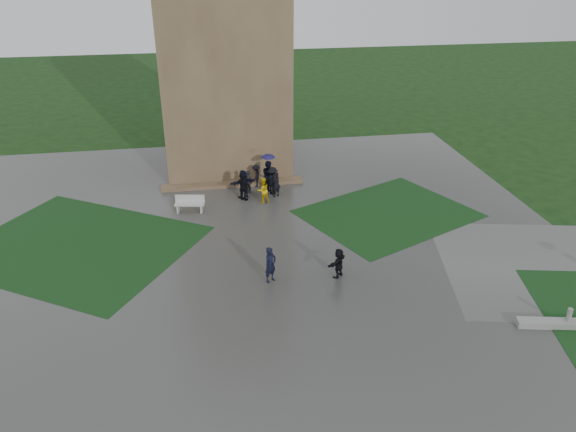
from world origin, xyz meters
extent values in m
plane|color=black|center=(0.00, 0.00, 0.00)|extent=(120.00, 120.00, 0.00)
cube|color=#383835|center=(0.00, 2.00, 0.01)|extent=(34.00, 34.00, 0.02)
cube|color=black|center=(-8.50, 4.00, 0.03)|extent=(14.10, 13.46, 0.01)
cube|color=black|center=(8.50, 5.00, 0.03)|extent=(11.12, 10.15, 0.01)
cube|color=brown|center=(0.00, 15.00, 9.00)|extent=(8.00, 8.00, 18.00)
cube|color=brown|center=(0.00, 10.60, 0.13)|extent=(9.00, 0.80, 0.22)
cylinder|color=gray|center=(12.26, -6.31, 0.45)|extent=(0.20, 0.20, 0.90)
cube|color=beige|center=(-2.74, 7.10, 0.52)|extent=(1.75, 0.79, 0.07)
cube|color=beige|center=(-3.41, 7.22, 0.26)|extent=(0.17, 0.46, 0.47)
cube|color=beige|center=(-2.08, 6.99, 0.26)|extent=(0.17, 0.46, 0.47)
cube|color=beige|center=(-2.70, 7.35, 0.78)|extent=(1.68, 0.35, 0.45)
imported|color=black|center=(2.34, 8.88, 0.90)|extent=(1.19, 1.24, 1.76)
imported|color=black|center=(2.20, 9.67, 0.96)|extent=(0.80, 1.04, 1.88)
imported|color=black|center=(1.49, 10.27, 0.74)|extent=(0.79, 1.04, 1.44)
imported|color=#3F4044|center=(0.92, 9.30, 0.77)|extent=(0.77, 1.00, 1.51)
imported|color=black|center=(0.53, 8.66, 0.90)|extent=(1.74, 1.05, 1.77)
imported|color=black|center=(0.52, 8.24, 0.86)|extent=(1.10, 1.09, 1.69)
imported|color=#E4BA0D|center=(1.61, 7.76, 0.80)|extent=(0.86, 0.64, 1.57)
imported|color=black|center=(2.49, 8.48, 0.81)|extent=(0.69, 0.64, 1.59)
imported|color=#C55162|center=(1.49, 10.27, 2.14)|extent=(0.85, 0.85, 0.78)
imported|color=#3E3797|center=(2.20, 9.67, 2.01)|extent=(0.84, 0.84, 0.74)
imported|color=black|center=(0.86, -0.92, 0.89)|extent=(0.76, 0.71, 1.73)
imported|color=black|center=(4.02, -1.05, 0.74)|extent=(1.30, 1.28, 1.45)
camera|label=1|loc=(-1.96, -22.68, 14.13)|focal=35.00mm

